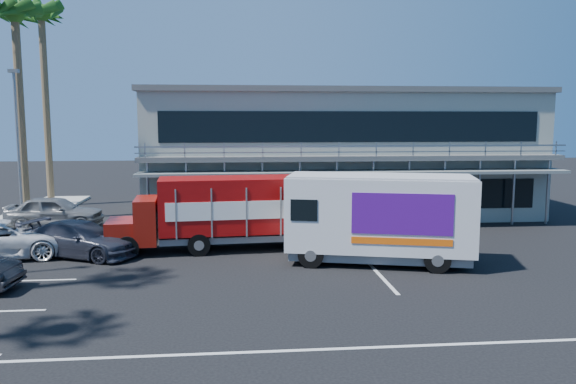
{
  "coord_description": "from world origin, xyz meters",
  "views": [
    {
      "loc": [
        -3.15,
        -18.92,
        5.56
      ],
      "look_at": [
        -0.77,
        6.25,
        2.3
      ],
      "focal_mm": 35.0,
      "sensor_mm": 36.0,
      "label": 1
    }
  ],
  "objects": [
    {
      "name": "palm_f",
      "position": [
        -15.1,
        18.5,
        11.47
      ],
      "size": [
        2.8,
        2.8,
        13.25
      ],
      "color": "brown",
      "rests_on": "ground"
    },
    {
      "name": "ground",
      "position": [
        0.0,
        0.0,
        0.0
      ],
      "size": [
        120.0,
        120.0,
        0.0
      ],
      "primitive_type": "plane",
      "color": "black",
      "rests_on": "ground"
    },
    {
      "name": "red_truck",
      "position": [
        -3.43,
        4.95,
        1.71
      ],
      "size": [
        9.4,
        2.92,
        3.12
      ],
      "rotation": [
        0.0,
        0.0,
        0.08
      ],
      "color": "maroon",
      "rests_on": "ground"
    },
    {
      "name": "white_van",
      "position": [
        2.37,
        2.0,
        1.83
      ],
      "size": [
        7.45,
        4.12,
        3.45
      ],
      "rotation": [
        0.0,
        0.0,
        -0.25
      ],
      "color": "silver",
      "rests_on": "ground"
    },
    {
      "name": "palm_e",
      "position": [
        -14.7,
        13.0,
        10.57
      ],
      "size": [
        2.8,
        2.8,
        12.25
      ],
      "color": "brown",
      "rests_on": "ground"
    },
    {
      "name": "parked_car_e",
      "position": [
        -12.5,
        10.8,
        0.83
      ],
      "size": [
        4.91,
        2.09,
        1.65
      ],
      "primitive_type": "imported",
      "rotation": [
        0.0,
        0.0,
        1.54
      ],
      "color": "slate",
      "rests_on": "ground"
    },
    {
      "name": "parked_car_d",
      "position": [
        -9.5,
        4.26,
        0.72
      ],
      "size": [
        5.34,
        3.82,
        1.44
      ],
      "primitive_type": "imported",
      "rotation": [
        0.0,
        0.0,
        1.16
      ],
      "color": "#2D303C",
      "rests_on": "ground"
    },
    {
      "name": "light_pole_far",
      "position": [
        -14.2,
        11.0,
        4.5
      ],
      "size": [
        0.5,
        0.25,
        8.09
      ],
      "color": "gray",
      "rests_on": "ground"
    },
    {
      "name": "parked_car_c",
      "position": [
        -12.5,
        4.32,
        0.76
      ],
      "size": [
        5.86,
        3.52,
        1.52
      ],
      "primitive_type": "imported",
      "rotation": [
        0.0,
        0.0,
        1.76
      ],
      "color": "silver",
      "rests_on": "ground"
    },
    {
      "name": "building",
      "position": [
        3.0,
        14.94,
        3.66
      ],
      "size": [
        22.4,
        12.0,
        7.3
      ],
      "color": "gray",
      "rests_on": "ground"
    }
  ]
}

